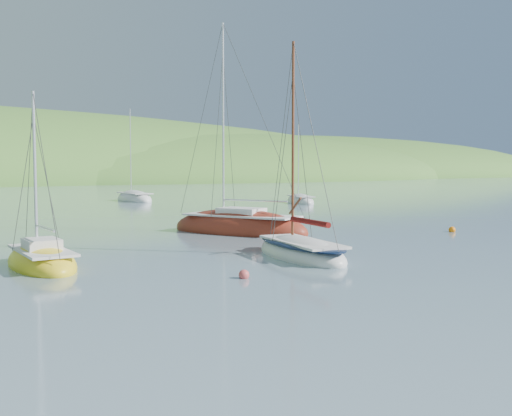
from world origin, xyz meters
TOP-DOWN VIEW (x-y plane):
  - ground at (0.00, 0.00)m, footprint 700.00×700.00m
  - daysailer_white at (0.68, 6.61)m, footprint 3.84×6.88m
  - sloop_red at (3.86, 15.84)m, footprint 6.34×9.63m
  - sailboat_yellow at (-9.02, 10.77)m, footprint 2.50×5.74m
  - distant_sloop_b at (13.27, 51.05)m, footprint 3.61×8.58m
  - distant_sloop_d at (26.57, 36.35)m, footprint 4.94×7.09m
  - mooring_buoys at (1.93, 8.12)m, footprint 23.81×7.62m

SIDE VIEW (x-z plane):
  - ground at x=0.00m, z-range 0.00..0.00m
  - mooring_buoys at x=1.93m, z-range -0.09..0.33m
  - distant_sloop_d at x=26.57m, z-range -4.63..4.96m
  - sailboat_yellow at x=-9.02m, z-range -3.57..3.92m
  - distant_sloop_b at x=13.27m, z-range -5.78..6.17m
  - daysailer_white at x=0.68m, z-range -4.78..5.23m
  - sloop_red at x=3.86m, z-range -6.50..6.99m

